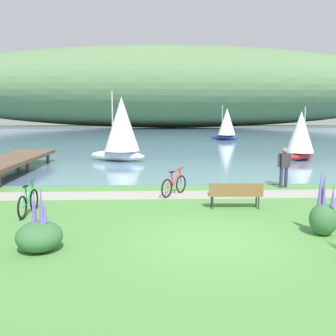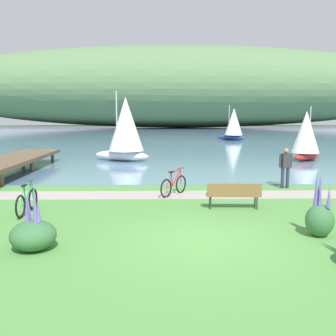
{
  "view_description": "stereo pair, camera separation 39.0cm",
  "coord_description": "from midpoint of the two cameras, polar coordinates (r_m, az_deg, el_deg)",
  "views": [
    {
      "loc": [
        -1.43,
        -9.19,
        3.15
      ],
      "look_at": [
        -0.77,
        5.94,
        1.0
      ],
      "focal_mm": 41.03,
      "sensor_mm": 36.0,
      "label": 1
    },
    {
      "loc": [
        -1.05,
        -9.21,
        3.15
      ],
      "look_at": [
        -0.77,
        5.94,
        1.0
      ],
      "focal_mm": 41.03,
      "sensor_mm": 36.0,
      "label": 2
    }
  ],
  "objects": [
    {
      "name": "ground_plane",
      "position": [
        9.8,
        6.41,
        -10.72
      ],
      "size": [
        200.0,
        200.0,
        0.0
      ],
      "primitive_type": "plane",
      "color": "#518E42"
    },
    {
      "name": "bicycle_leaning_near_bench",
      "position": [
        14.9,
        1.62,
        -2.57
      ],
      "size": [
        1.07,
        1.48,
        1.01
      ],
      "color": "black",
      "rests_on": "ground"
    },
    {
      "name": "sailboat_toward_hillside",
      "position": [
        27.16,
        20.21,
        4.59
      ],
      "size": [
        2.9,
        2.84,
        3.59
      ],
      "color": "#B22323",
      "rests_on": "bay_water"
    },
    {
      "name": "distant_hillside",
      "position": [
        86.82,
        1.85,
        11.87
      ],
      "size": [
        117.47,
        28.0,
        17.71
      ],
      "primitive_type": "ellipsoid",
      "color": "#567A4C",
      "rests_on": "bay_water"
    },
    {
      "name": "echium_bush_beside_closest",
      "position": [
        10.77,
        22.58,
        -6.76
      ],
      "size": [
        0.72,
        0.72,
        1.69
      ],
      "color": "#386B3D",
      "rests_on": "ground"
    },
    {
      "name": "park_bench_near_camera",
      "position": [
        13.0,
        10.57,
        -3.73
      ],
      "size": [
        1.82,
        0.55,
        0.88
      ],
      "color": "brown",
      "rests_on": "ground"
    },
    {
      "name": "bicycle_beside_path",
      "position": [
        12.9,
        -19.4,
        -4.71
      ],
      "size": [
        0.12,
        1.77,
        1.01
      ],
      "color": "black",
      "rests_on": "ground"
    },
    {
      "name": "bay_water",
      "position": [
        56.74,
        0.23,
        4.92
      ],
      "size": [
        180.0,
        80.0,
        0.04
      ],
      "primitive_type": "cube",
      "color": "#5B7F9E",
      "rests_on": "ground"
    },
    {
      "name": "echium_bush_closest_to_camera",
      "position": [
        9.49,
        -18.28,
        -9.3
      ],
      "size": [
        1.06,
        1.06,
        1.62
      ],
      "color": "#386B3D",
      "rests_on": "ground"
    },
    {
      "name": "sailboat_mid_bay",
      "position": [
        46.0,
        9.92,
        6.49
      ],
      "size": [
        3.46,
        2.99,
        4.11
      ],
      "color": "navy",
      "rests_on": "bay_water"
    },
    {
      "name": "pier_dock",
      "position": [
        22.19,
        -21.49,
        1.14
      ],
      "size": [
        2.4,
        10.0,
        0.8
      ],
      "color": "brown",
      "rests_on": "ground"
    },
    {
      "name": "sailboat_nearest_to_shore",
      "position": [
        25.46,
        -5.94,
        5.9
      ],
      "size": [
        4.04,
        3.02,
        4.59
      ],
      "color": "white",
      "rests_on": "bay_water"
    },
    {
      "name": "person_at_shoreline",
      "position": [
        17.05,
        17.7,
        0.37
      ],
      "size": [
        0.6,
        0.3,
        1.71
      ],
      "color": "#282D47",
      "rests_on": "ground"
    },
    {
      "name": "shoreline_path",
      "position": [
        15.07,
        3.72,
        -3.98
      ],
      "size": [
        60.0,
        1.5,
        0.01
      ],
      "primitive_type": "cube",
      "color": "#A39E93",
      "rests_on": "ground"
    }
  ]
}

